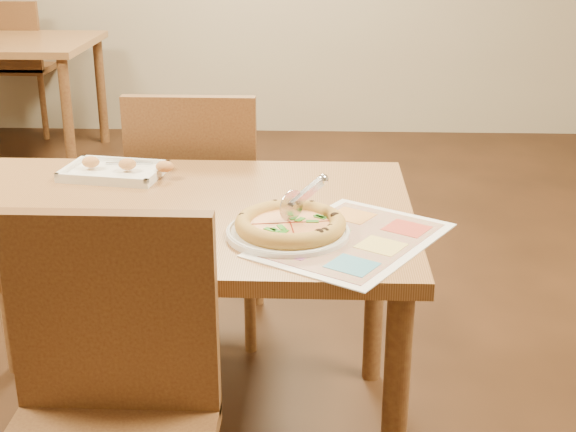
{
  "coord_description": "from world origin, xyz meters",
  "views": [
    {
      "loc": [
        0.41,
        -1.92,
        1.44
      ],
      "look_at": [
        0.34,
        -0.18,
        0.77
      ],
      "focal_mm": 50.0,
      "sensor_mm": 36.0,
      "label": 1
    }
  ],
  "objects_px": {
    "plate": "(288,233)",
    "appetizer_tray": "(117,171)",
    "dining_table": "(162,238)",
    "pizza_cutter": "(303,197)",
    "pizza": "(290,224)",
    "menu": "(352,239)",
    "chair_far": "(197,188)",
    "bg_chair_far": "(15,52)",
    "chair_near": "(106,389)"
  },
  "relations": [
    {
      "from": "chair_far",
      "to": "appetizer_tray",
      "type": "distance_m",
      "value": 0.42
    },
    {
      "from": "pizza",
      "to": "menu",
      "type": "xyz_separation_m",
      "value": [
        0.14,
        -0.02,
        -0.03
      ]
    },
    {
      "from": "bg_chair_far",
      "to": "chair_far",
      "type": "bearing_deg",
      "value": 120.65
    },
    {
      "from": "appetizer_tray",
      "to": "chair_near",
      "type": "bearing_deg",
      "value": -78.55
    },
    {
      "from": "pizza",
      "to": "appetizer_tray",
      "type": "relative_size",
      "value": 0.79
    },
    {
      "from": "chair_near",
      "to": "bg_chair_far",
      "type": "bearing_deg",
      "value": 112.29
    },
    {
      "from": "pizza",
      "to": "pizza_cutter",
      "type": "relative_size",
      "value": 2.25
    },
    {
      "from": "pizza_cutter",
      "to": "menu",
      "type": "height_order",
      "value": "pizza_cutter"
    },
    {
      "from": "plate",
      "to": "appetizer_tray",
      "type": "bearing_deg",
      "value": 139.64
    },
    {
      "from": "dining_table",
      "to": "pizza_cutter",
      "type": "relative_size",
      "value": 11.12
    },
    {
      "from": "chair_far",
      "to": "pizza",
      "type": "xyz_separation_m",
      "value": [
        0.34,
        -0.78,
        0.18
      ]
    },
    {
      "from": "dining_table",
      "to": "plate",
      "type": "height_order",
      "value": "plate"
    },
    {
      "from": "plate",
      "to": "dining_table",
      "type": "bearing_deg",
      "value": 152.45
    },
    {
      "from": "pizza_cutter",
      "to": "pizza",
      "type": "bearing_deg",
      "value": -172.79
    },
    {
      "from": "chair_far",
      "to": "pizza_cutter",
      "type": "xyz_separation_m",
      "value": [
        0.37,
        -0.74,
        0.24
      ]
    },
    {
      "from": "chair_far",
      "to": "bg_chair_far",
      "type": "height_order",
      "value": "same"
    },
    {
      "from": "chair_far",
      "to": "plate",
      "type": "height_order",
      "value": "chair_far"
    },
    {
      "from": "pizza_cutter",
      "to": "chair_far",
      "type": "bearing_deg",
      "value": 69.22
    },
    {
      "from": "pizza",
      "to": "chair_near",
      "type": "bearing_deg",
      "value": -128.76
    },
    {
      "from": "plate",
      "to": "chair_near",
      "type": "bearing_deg",
      "value": -128.44
    },
    {
      "from": "chair_near",
      "to": "menu",
      "type": "relative_size",
      "value": 1.03
    },
    {
      "from": "appetizer_tray",
      "to": "menu",
      "type": "xyz_separation_m",
      "value": [
        0.66,
        -0.46,
        -0.01
      ]
    },
    {
      "from": "appetizer_tray",
      "to": "dining_table",
      "type": "bearing_deg",
      "value": -56.06
    },
    {
      "from": "dining_table",
      "to": "chair_far",
      "type": "bearing_deg",
      "value": 90.0
    },
    {
      "from": "pizza",
      "to": "pizza_cutter",
      "type": "height_order",
      "value": "pizza_cutter"
    },
    {
      "from": "chair_far",
      "to": "pizza",
      "type": "relative_size",
      "value": 1.79
    },
    {
      "from": "pizza",
      "to": "dining_table",
      "type": "bearing_deg",
      "value": 153.07
    },
    {
      "from": "dining_table",
      "to": "appetizer_tray",
      "type": "distance_m",
      "value": 0.33
    },
    {
      "from": "bg_chair_far",
      "to": "appetizer_tray",
      "type": "distance_m",
      "value": 3.36
    },
    {
      "from": "chair_far",
      "to": "bg_chair_far",
      "type": "distance_m",
      "value": 3.14
    },
    {
      "from": "plate",
      "to": "pizza",
      "type": "distance_m",
      "value": 0.02
    },
    {
      "from": "chair_near",
      "to": "chair_far",
      "type": "height_order",
      "value": "same"
    },
    {
      "from": "dining_table",
      "to": "chair_near",
      "type": "xyz_separation_m",
      "value": [
        0.0,
        -0.6,
        -0.07
      ]
    },
    {
      "from": "chair_near",
      "to": "plate",
      "type": "relative_size",
      "value": 1.62
    },
    {
      "from": "bg_chair_far",
      "to": "plate",
      "type": "xyz_separation_m",
      "value": [
        1.94,
        -3.48,
        0.16
      ]
    },
    {
      "from": "chair_far",
      "to": "menu",
      "type": "relative_size",
      "value": 1.03
    },
    {
      "from": "chair_near",
      "to": "chair_far",
      "type": "relative_size",
      "value": 1.0
    },
    {
      "from": "chair_near",
      "to": "bg_chair_far",
      "type": "xyz_separation_m",
      "value": [
        -1.6,
        3.9,
        0.0
      ]
    },
    {
      "from": "bg_chair_far",
      "to": "pizza",
      "type": "bearing_deg",
      "value": 119.21
    },
    {
      "from": "plate",
      "to": "appetizer_tray",
      "type": "height_order",
      "value": "appetizer_tray"
    },
    {
      "from": "pizza",
      "to": "plate",
      "type": "bearing_deg",
      "value": -160.93
    },
    {
      "from": "menu",
      "to": "plate",
      "type": "bearing_deg",
      "value": 171.77
    },
    {
      "from": "chair_far",
      "to": "menu",
      "type": "distance_m",
      "value": 0.95
    },
    {
      "from": "bg_chair_far",
      "to": "plate",
      "type": "bearing_deg",
      "value": 119.12
    },
    {
      "from": "chair_near",
      "to": "pizza_cutter",
      "type": "bearing_deg",
      "value": 51.52
    },
    {
      "from": "pizza_cutter",
      "to": "appetizer_tray",
      "type": "height_order",
      "value": "pizza_cutter"
    },
    {
      "from": "bg_chair_far",
      "to": "pizza",
      "type": "xyz_separation_m",
      "value": [
        1.94,
        -3.48,
        0.18
      ]
    },
    {
      "from": "chair_far",
      "to": "pizza_cutter",
      "type": "distance_m",
      "value": 0.86
    },
    {
      "from": "dining_table",
      "to": "chair_near",
      "type": "relative_size",
      "value": 2.77
    },
    {
      "from": "chair_near",
      "to": "appetizer_tray",
      "type": "height_order",
      "value": "chair_near"
    }
  ]
}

